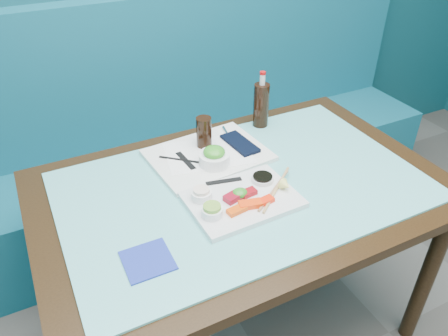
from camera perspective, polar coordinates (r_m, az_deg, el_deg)
name	(u,v)px	position (r m, az deg, el deg)	size (l,w,h in m)	color
booth_bench	(166,158)	(2.35, -7.59, 1.33)	(3.00, 0.56, 1.17)	#105669
dining_table	(242,205)	(1.56, 2.42, -4.87)	(1.40, 0.90, 0.75)	black
glass_top	(243,186)	(1.50, 2.50, -2.30)	(1.22, 0.76, 0.01)	#5DBAB8
sashimi_plate	(242,200)	(1.42, 2.42, -4.17)	(0.35, 0.25, 0.02)	silver
salmon_left	(237,210)	(1.35, 1.69, -5.52)	(0.06, 0.03, 0.02)	#E44909
salmon_mid	(250,204)	(1.38, 3.43, -4.75)	(0.07, 0.03, 0.02)	#FF3B0A
salmon_right	(265,201)	(1.39, 5.33, -4.31)	(0.06, 0.03, 0.01)	#FF280A
tuna_left	(234,197)	(1.40, 1.26, -3.79)	(0.06, 0.04, 0.02)	maroon
tuna_right	(249,193)	(1.42, 3.22, -3.22)	(0.05, 0.03, 0.02)	maroon
seaweed_garnish	(240,193)	(1.41, 2.07, -3.27)	(0.05, 0.05, 0.03)	#28841E
ramekin_wasabi	(212,212)	(1.34, -1.56, -5.75)	(0.07, 0.07, 0.03)	white
wasabi_fill	(212,207)	(1.33, -1.57, -5.11)	(0.06, 0.06, 0.01)	#71A535
ramekin_ginger	(202,195)	(1.40, -2.95, -3.56)	(0.07, 0.07, 0.03)	white
ginger_fill	(201,190)	(1.39, -2.98, -2.94)	(0.05, 0.05, 0.01)	beige
soy_dish	(263,179)	(1.49, 5.06, -1.44)	(0.07, 0.07, 0.01)	silver
soy_fill	(263,176)	(1.48, 5.08, -1.11)	(0.07, 0.07, 0.01)	black
lemon_wedge	(286,186)	(1.45, 8.07, -2.29)	(0.04, 0.04, 0.03)	#E9E66E
chopstick_sleeve	(224,181)	(1.48, -0.03, -1.73)	(0.12, 0.02, 0.00)	black
wooden_chopstick_a	(274,190)	(1.45, 6.54, -2.84)	(0.01, 0.01, 0.25)	#A5744D
wooden_chopstick_b	(276,189)	(1.45, 6.87, -2.72)	(0.01, 0.01, 0.26)	tan
serving_tray	(208,155)	(1.64, -2.09, 1.68)	(0.42, 0.32, 0.02)	white
paper_placemat	(208,153)	(1.63, -2.10, 1.94)	(0.31, 0.22, 0.00)	white
seaweed_bowl	(214,159)	(1.56, -1.29, 1.18)	(0.11, 0.11, 0.04)	white
seaweed_salad	(214,152)	(1.54, -1.30, 2.10)	(0.08, 0.08, 0.04)	#339322
cola_glass	(204,132)	(1.65, -2.63, 4.69)	(0.06, 0.06, 0.12)	black
navy_pouch	(240,143)	(1.68, 2.08, 3.22)	(0.07, 0.17, 0.01)	black
fork	(226,132)	(1.76, 0.28, 4.73)	(0.01, 0.01, 0.08)	silver
black_chopstick_a	(185,161)	(1.59, -5.18, 0.95)	(0.01, 0.01, 0.20)	black
black_chopstick_b	(187,160)	(1.60, -4.91, 1.02)	(0.01, 0.01, 0.21)	black
tray_sleeve	(186,161)	(1.59, -5.04, 0.96)	(0.02, 0.13, 0.00)	black
cola_bottle_body	(261,105)	(1.82, 4.86, 8.16)	(0.06, 0.06, 0.18)	black
cola_bottle_neck	(262,79)	(1.77, 5.04, 11.45)	(0.02, 0.02, 0.04)	silver
cola_bottle_cap	(263,73)	(1.76, 5.09, 12.26)	(0.02, 0.02, 0.01)	#B70B0C
blue_napkin	(148,260)	(1.25, -9.94, -11.80)	(0.13, 0.13, 0.01)	navy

